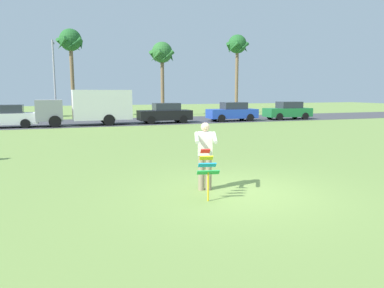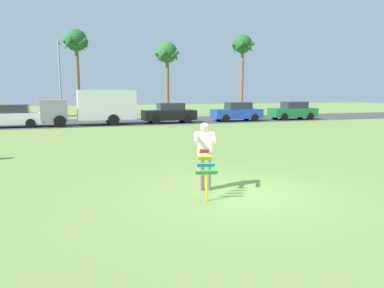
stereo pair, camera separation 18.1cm
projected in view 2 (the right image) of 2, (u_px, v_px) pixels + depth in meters
name	position (u px, v px, depth m)	size (l,w,h in m)	color
ground_plane	(241.00, 193.00, 8.87)	(120.00, 120.00, 0.00)	olive
road_strip	(124.00, 122.00, 29.69)	(120.00, 8.00, 0.01)	#424247
person_kite_flyer	(204.00, 154.00, 8.95)	(0.69, 0.76, 1.73)	gray
kite_held	(206.00, 167.00, 8.22)	(0.53, 0.70, 1.15)	red
parked_car_white	(11.00, 116.00, 24.82)	(4.24, 1.92, 1.60)	white
parked_truck_grey_van	(95.00, 106.00, 26.50)	(6.75, 2.24, 2.62)	gray
parked_car_black	(169.00, 113.00, 28.36)	(4.22, 1.87, 1.60)	black
parked_car_blue	(237.00, 112.00, 30.20)	(4.25, 1.92, 1.60)	#2347B7
parked_car_green	(293.00, 111.00, 31.91)	(4.26, 1.95, 1.60)	#1E7238
palm_tree_right_near	(76.00, 44.00, 34.39)	(2.58, 2.71, 8.47)	brown
palm_tree_centre_far	(167.00, 55.00, 36.17)	(2.58, 2.71, 7.49)	brown
palm_tree_far_left	(243.00, 47.00, 40.50)	(2.58, 2.71, 8.92)	brown
streetlight_pole	(60.00, 75.00, 31.90)	(0.24, 1.65, 7.00)	#9E9EA3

